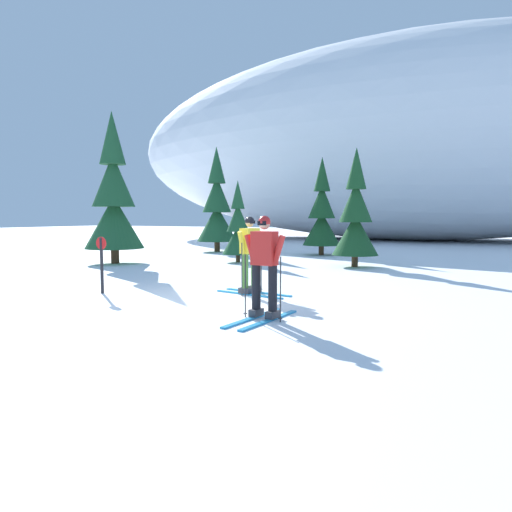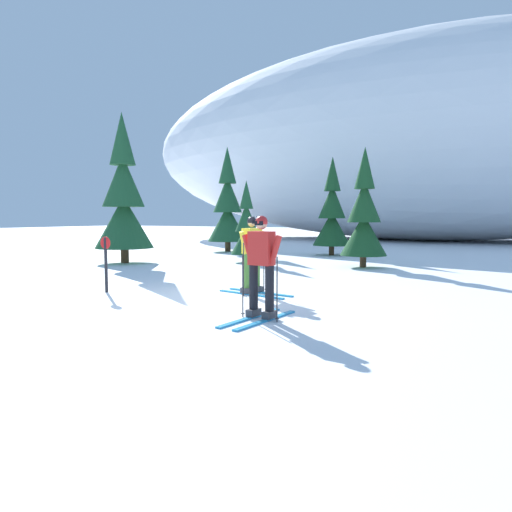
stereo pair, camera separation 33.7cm
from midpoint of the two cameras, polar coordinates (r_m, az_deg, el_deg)
The scene contains 10 objects.
ground_plane at distance 9.64m, azimuth -8.73°, elevation -5.42°, with size 120.00×120.00×0.00m, color white.
skier_yellow_jacket at distance 10.24m, azimuth -1.69°, elevation 0.31°, with size 1.81×0.82×1.71m.
skier_red_jacket at distance 7.70m, azimuth -0.25°, elevation -1.20°, with size 0.79×1.77×1.73m.
pine_tree_far_left at distance 17.77m, azimuth -17.62°, elevation 6.54°, with size 2.12×2.12×5.49m.
pine_tree_center_left at distance 22.76m, azimuth -5.26°, elevation 5.89°, with size 1.96×1.96×5.08m.
pine_tree_center at distance 17.37m, azimuth -2.80°, elevation 3.44°, with size 1.18×1.18×3.06m.
pine_tree_center_right at distance 20.82m, azimuth 7.62°, elevation 5.10°, with size 1.67×1.67×4.33m.
pine_tree_far_right at distance 16.07m, azimuth 11.55°, elevation 4.68°, with size 1.56×1.56×4.03m.
snow_ridge_background at distance 36.19m, azimuth 18.49°, elevation 13.08°, with size 44.48×20.99×14.07m, color white.
trail_marker_post at distance 10.92m, azimuth -19.29°, elevation -0.59°, with size 0.28×0.07×1.26m.
Camera 1 is at (5.13, -7.95, 1.71)m, focal length 32.54 mm.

